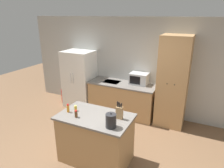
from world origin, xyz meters
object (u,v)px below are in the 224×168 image
(microwave, at_px, (139,79))
(spice_bottle_amber_oil, at_px, (68,108))
(refrigerator, at_px, (79,79))
(kettle, at_px, (111,121))
(spice_bottle_tall_dark, at_px, (76,114))
(fire_extinguisher, at_px, (63,95))
(knife_block, at_px, (119,112))
(spice_bottle_short_red, at_px, (76,108))
(pantry_cabinet, at_px, (173,82))

(microwave, distance_m, spice_bottle_amber_oil, 2.27)
(refrigerator, xyz_separation_m, spice_bottle_amber_oil, (1.14, -2.03, 0.18))
(spice_bottle_amber_oil, height_order, kettle, kettle)
(spice_bottle_tall_dark, relative_size, fire_extinguisher, 0.26)
(knife_block, bearing_deg, spice_bottle_short_red, -174.67)
(microwave, xyz_separation_m, knife_block, (0.30, -2.00, 0.01))
(refrigerator, height_order, spice_bottle_amber_oil, refrigerator)
(refrigerator, distance_m, spice_bottle_tall_dark, 2.54)
(kettle, bearing_deg, spice_bottle_amber_oil, 172.06)
(spice_bottle_tall_dark, height_order, spice_bottle_amber_oil, spice_bottle_amber_oil)
(refrigerator, distance_m, spice_bottle_amber_oil, 2.33)
(pantry_cabinet, distance_m, spice_bottle_tall_dark, 2.52)
(spice_bottle_short_red, height_order, spice_bottle_amber_oil, spice_bottle_amber_oil)
(spice_bottle_tall_dark, height_order, fire_extinguisher, spice_bottle_tall_dark)
(knife_block, xyz_separation_m, spice_bottle_tall_dark, (-0.71, -0.28, -0.06))
(refrigerator, xyz_separation_m, microwave, (1.79, 0.15, 0.21))
(microwave, distance_m, spice_bottle_short_red, 2.15)
(pantry_cabinet, xyz_separation_m, spice_bottle_tall_dark, (-1.29, -2.17, -0.11))
(refrigerator, height_order, spice_bottle_short_red, refrigerator)
(refrigerator, relative_size, spice_bottle_short_red, 15.51)
(pantry_cabinet, height_order, fire_extinguisher, pantry_cabinet)
(microwave, bearing_deg, refrigerator, -175.17)
(spice_bottle_amber_oil, bearing_deg, microwave, 73.36)
(spice_bottle_tall_dark, distance_m, spice_bottle_short_red, 0.25)
(spice_bottle_tall_dark, bearing_deg, knife_block, 21.64)
(knife_block, relative_size, spice_bottle_tall_dark, 2.38)
(refrigerator, bearing_deg, pantry_cabinet, 0.87)
(knife_block, relative_size, fire_extinguisher, 0.62)
(pantry_cabinet, height_order, spice_bottle_short_red, pantry_cabinet)
(spice_bottle_amber_oil, bearing_deg, refrigerator, 119.28)
(knife_block, height_order, spice_bottle_amber_oil, knife_block)
(spice_bottle_tall_dark, distance_m, kettle, 0.70)
(fire_extinguisher, bearing_deg, kettle, -37.72)
(spice_bottle_short_red, bearing_deg, spice_bottle_tall_dark, -53.09)
(refrigerator, relative_size, fire_extinguisher, 3.22)
(spice_bottle_short_red, relative_size, kettle, 0.42)
(microwave, xyz_separation_m, kettle, (0.29, -2.31, 0.01))
(knife_block, distance_m, fire_extinguisher, 3.31)
(spice_bottle_short_red, bearing_deg, kettle, -15.31)
(knife_block, bearing_deg, kettle, -92.14)
(pantry_cabinet, relative_size, spice_bottle_tall_dark, 16.58)
(pantry_cabinet, xyz_separation_m, spice_bottle_short_red, (-1.44, -1.97, -0.12))
(refrigerator, xyz_separation_m, fire_extinguisher, (-0.60, -0.09, -0.60))
(knife_block, height_order, kettle, knife_block)
(spice_bottle_tall_dark, relative_size, spice_bottle_amber_oil, 0.84)
(microwave, bearing_deg, spice_bottle_amber_oil, -106.64)
(microwave, distance_m, knife_block, 2.02)
(refrigerator, xyz_separation_m, spice_bottle_short_red, (1.23, -1.93, 0.15))
(refrigerator, height_order, fire_extinguisher, refrigerator)
(pantry_cabinet, bearing_deg, spice_bottle_short_red, -126.11)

